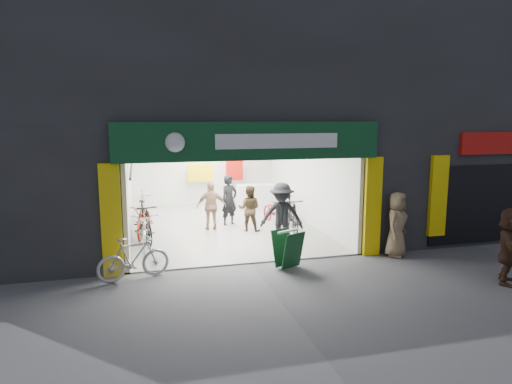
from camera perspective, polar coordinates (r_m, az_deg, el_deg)
name	(u,v)px	position (r m, az deg, el deg)	size (l,w,h in m)	color
ground	(251,264)	(11.46, -0.63, -9.00)	(60.00, 60.00, 0.00)	#56565B
building	(241,96)	(15.95, -1.85, 11.89)	(17.00, 10.27, 8.00)	#232326
bike_left_front	(145,230)	(12.93, -13.69, -4.63)	(0.72, 2.06, 1.08)	#A2A3A7
bike_left_midfront	(145,222)	(13.62, -13.76, -3.69)	(0.56, 1.98, 1.19)	black
bike_left_midback	(144,220)	(14.31, -13.80, -3.42)	(0.68, 1.94, 1.02)	maroon
bike_left_back	(143,208)	(15.86, -13.91, -1.93)	(0.54, 1.93, 1.16)	#A5A5A9
bike_right_front	(291,214)	(14.49, 4.44, -2.79)	(0.53, 1.89, 1.13)	black
bike_right_mid	(275,212)	(15.45, 2.34, -2.49)	(0.58, 1.67, 0.88)	maroon
bike_right_back	(286,204)	(16.46, 3.78, -1.46)	(0.49, 1.74, 1.05)	silver
parked_bike	(134,258)	(10.63, -15.06, -8.01)	(0.46, 1.64, 0.98)	#A1A1A6
customer_a	(229,201)	(15.23, -3.36, -1.09)	(0.62, 0.41, 1.70)	black
customer_b	(249,209)	(14.42, -0.86, -2.12)	(0.72, 0.56, 1.48)	#3A2C1A
customer_c	(282,216)	(12.59, 3.22, -2.99)	(1.19, 0.68, 1.83)	black
customer_d	(211,206)	(14.57, -5.59, -1.80)	(0.94, 0.39, 1.60)	#987158
pedestrian_near	(396,224)	(12.42, 17.16, -3.89)	(0.83, 0.54, 1.70)	#856D4D
pedestrian_far	(510,246)	(11.38, 29.13, -5.91)	(1.56, 0.50, 1.68)	#3D261B
sandwich_board	(288,248)	(11.06, 3.99, -6.99)	(0.78, 0.79, 0.91)	#10411D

